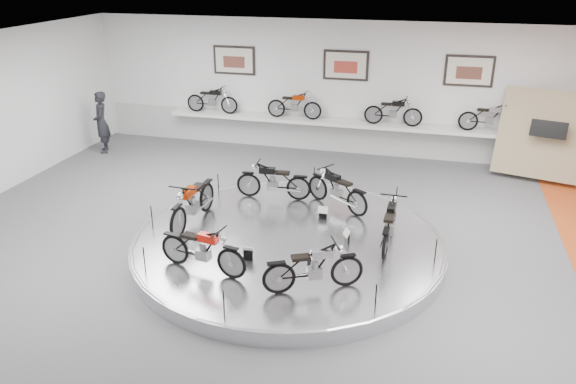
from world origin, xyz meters
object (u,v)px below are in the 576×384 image
(shelf, at_px, (342,123))
(bike_e, at_px, (202,249))
(visitor, at_px, (101,122))
(bike_c, at_px, (273,181))
(display_platform, at_px, (288,244))
(bike_d, at_px, (193,202))
(bike_f, at_px, (313,267))
(bike_a, at_px, (390,223))
(bike_b, at_px, (337,189))

(shelf, xyz_separation_m, bike_e, (-1.18, -8.07, -0.25))
(bike_e, relative_size, visitor, 0.81)
(shelf, xyz_separation_m, bike_c, (-0.87, -4.48, -0.25))
(display_platform, height_order, bike_e, bike_e)
(bike_c, distance_m, bike_d, 2.20)
(shelf, relative_size, bike_f, 7.26)
(visitor, bearing_deg, display_platform, 25.26)
(display_platform, height_order, bike_d, bike_d)
(display_platform, bearing_deg, bike_c, 114.48)
(bike_a, xyz_separation_m, bike_d, (-4.18, -0.12, 0.05))
(bike_a, relative_size, visitor, 0.83)
(bike_f, distance_m, visitor, 10.45)
(visitor, bearing_deg, bike_b, 37.88)
(bike_a, distance_m, visitor, 10.30)
(bike_c, distance_m, bike_e, 3.60)
(display_platform, height_order, visitor, visitor)
(bike_f, relative_size, visitor, 0.80)
(display_platform, xyz_separation_m, bike_c, (-0.87, 1.92, 0.60))
(shelf, distance_m, bike_d, 6.63)
(bike_d, height_order, bike_f, bike_d)
(bike_e, distance_m, bike_f, 2.10)
(shelf, xyz_separation_m, bike_a, (2.02, -6.15, -0.23))
(shelf, xyz_separation_m, bike_f, (0.91, -8.17, -0.25))
(bike_b, distance_m, visitor, 8.47)
(bike_d, height_order, visitor, visitor)
(display_platform, distance_m, bike_f, 2.08)
(bike_a, xyz_separation_m, bike_c, (-2.89, 1.67, -0.02))
(bike_b, height_order, bike_d, bike_d)
(bike_a, distance_m, bike_e, 3.73)
(bike_d, bearing_deg, bike_a, 93.74)
(bike_b, bearing_deg, bike_c, 27.62)
(display_platform, bearing_deg, visitor, 146.52)
(shelf, distance_m, bike_a, 6.48)
(bike_c, bearing_deg, bike_b, 170.23)
(shelf, height_order, bike_f, bike_f)
(bike_a, height_order, bike_f, bike_a)
(bike_f, bearing_deg, shelf, 69.95)
(shelf, bearing_deg, bike_f, -83.62)
(bike_d, bearing_deg, shelf, 163.14)
(display_platform, relative_size, shelf, 0.58)
(display_platform, relative_size, bike_a, 4.04)
(bike_a, relative_size, bike_d, 0.91)
(bike_c, relative_size, bike_d, 0.88)
(bike_c, bearing_deg, bike_e, 80.95)
(bike_e, distance_m, visitor, 8.84)
(visitor, bearing_deg, bike_f, 19.91)
(display_platform, relative_size, bike_b, 4.12)
(bike_c, bearing_deg, bike_f, 111.68)
(bike_e, height_order, bike_f, bike_e)
(bike_f, bearing_deg, bike_b, 67.22)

